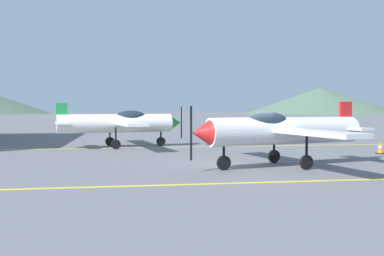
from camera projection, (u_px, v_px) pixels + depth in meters
The scene contains 7 objects.
ground_plane at pixel (244, 166), 16.24m from camera, with size 400.00×400.00×0.00m, color slate.
apron_line_near at pixel (277, 182), 12.64m from camera, with size 80.00×0.16×0.01m, color yellow.
apron_line_far at pixel (207, 147), 24.19m from camera, with size 80.00×0.16×0.01m, color yellow.
airplane_near at pixel (279, 130), 15.93m from camera, with size 7.37×8.36×2.52m.
airplane_mid at pixel (121, 123), 23.86m from camera, with size 7.36×8.40×2.52m.
traffic_cone_front at pixel (380, 148), 20.52m from camera, with size 0.36×0.36×0.59m.
hill_centerleft at pixel (320, 101), 165.10m from camera, with size 59.92×59.92×10.36m, color #4C6651.
Camera 1 is at (-4.43, -15.67, 2.25)m, focal length 39.01 mm.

